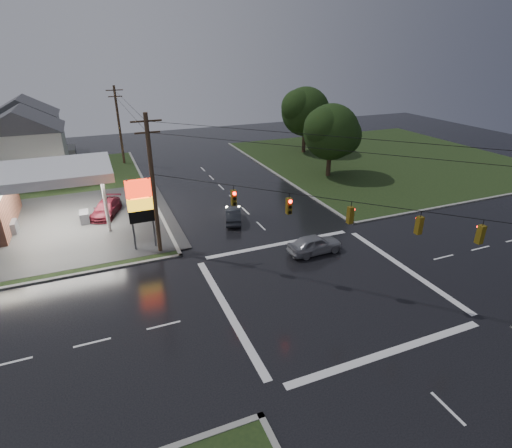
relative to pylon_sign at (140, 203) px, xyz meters
name	(u,v)px	position (x,y,z in m)	size (l,w,h in m)	color
ground	(323,287)	(10.50, -10.50, -4.01)	(120.00, 120.00, 0.00)	black
grass_ne	(384,159)	(36.50, 15.50, -3.97)	(36.00, 36.00, 0.08)	black
pylon_sign	(140,203)	(0.00, 0.00, 0.00)	(2.00, 0.35, 6.00)	#59595E
utility_pole_nw	(153,184)	(1.00, -1.00, 1.71)	(2.20, 0.32, 11.00)	#382619
utility_pole_n	(119,124)	(1.00, 27.50, 1.46)	(2.20, 0.32, 10.50)	#382619
traffic_signals	(330,199)	(10.52, -10.52, 2.47)	(26.87, 26.87, 1.47)	black
house_near	(24,142)	(-10.45, 25.50, 0.39)	(11.05, 8.48, 8.60)	silver
house_far	(26,126)	(-11.45, 37.50, 0.39)	(11.05, 8.48, 8.60)	silver
tree_ne_near	(332,132)	(24.64, 11.49, 1.55)	(7.99, 6.80, 8.98)	black
tree_ne_far	(306,112)	(27.65, 23.49, 2.17)	(8.46, 7.20, 9.80)	black
car_north	(233,215)	(8.48, 2.43, -3.36)	(1.38, 3.97, 1.31)	black
car_crossing	(315,244)	(12.44, -5.93, -3.25)	(1.80, 4.49, 1.53)	gray
car_pump	(106,209)	(-2.50, 8.59, -3.29)	(2.02, 4.97, 1.44)	#55131D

